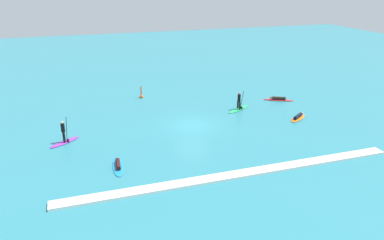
{
  "coord_description": "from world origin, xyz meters",
  "views": [
    {
      "loc": [
        -9.57,
        -29.27,
        12.36
      ],
      "look_at": [
        0.0,
        0.0,
        0.5
      ],
      "focal_mm": 34.93,
      "sensor_mm": 36.0,
      "label": 1
    }
  ],
  "objects_px": {
    "surfer_on_purple_board": "(64,137)",
    "surfer_on_red_board": "(278,99)",
    "marker_buoy": "(141,96)",
    "surfer_on_green_board": "(239,106)",
    "surfer_on_blue_board": "(118,165)",
    "surfer_on_orange_board": "(298,117)"
  },
  "relations": [
    {
      "from": "surfer_on_purple_board",
      "to": "surfer_on_red_board",
      "type": "distance_m",
      "value": 22.19
    },
    {
      "from": "surfer_on_purple_board",
      "to": "marker_buoy",
      "type": "distance_m",
      "value": 12.66
    },
    {
      "from": "surfer_on_red_board",
      "to": "surfer_on_green_board",
      "type": "bearing_deg",
      "value": 42.01
    },
    {
      "from": "surfer_on_green_board",
      "to": "surfer_on_purple_board",
      "type": "height_order",
      "value": "surfer_on_purple_board"
    },
    {
      "from": "surfer_on_blue_board",
      "to": "surfer_on_green_board",
      "type": "relative_size",
      "value": 0.97
    },
    {
      "from": "surfer_on_purple_board",
      "to": "surfer_on_orange_board",
      "type": "distance_m",
      "value": 20.75
    },
    {
      "from": "surfer_on_blue_board",
      "to": "marker_buoy",
      "type": "distance_m",
      "value": 15.85
    },
    {
      "from": "surfer_on_blue_board",
      "to": "surfer_on_purple_board",
      "type": "xyz_separation_m",
      "value": [
        -3.5,
        5.42,
        0.32
      ]
    },
    {
      "from": "surfer_on_green_board",
      "to": "surfer_on_purple_board",
      "type": "distance_m",
      "value": 16.77
    },
    {
      "from": "surfer_on_orange_board",
      "to": "marker_buoy",
      "type": "relative_size",
      "value": 1.85
    },
    {
      "from": "surfer_on_blue_board",
      "to": "surfer_on_red_board",
      "type": "distance_m",
      "value": 20.69
    },
    {
      "from": "surfer_on_purple_board",
      "to": "surfer_on_orange_board",
      "type": "height_order",
      "value": "surfer_on_purple_board"
    },
    {
      "from": "surfer_on_blue_board",
      "to": "surfer_on_purple_board",
      "type": "relative_size",
      "value": 1.19
    },
    {
      "from": "surfer_on_purple_board",
      "to": "surfer_on_red_board",
      "type": "relative_size",
      "value": 0.83
    },
    {
      "from": "surfer_on_blue_board",
      "to": "surfer_on_red_board",
      "type": "relative_size",
      "value": 0.99
    },
    {
      "from": "surfer_on_blue_board",
      "to": "marker_buoy",
      "type": "bearing_deg",
      "value": -12.17
    },
    {
      "from": "surfer_on_blue_board",
      "to": "marker_buoy",
      "type": "xyz_separation_m",
      "value": [
        4.55,
        15.19,
        0.11
      ]
    },
    {
      "from": "surfer_on_red_board",
      "to": "surfer_on_orange_board",
      "type": "bearing_deg",
      "value": 106.51
    },
    {
      "from": "surfer_on_blue_board",
      "to": "surfer_on_green_board",
      "type": "bearing_deg",
      "value": -52.81
    },
    {
      "from": "surfer_on_green_board",
      "to": "surfer_on_red_board",
      "type": "distance_m",
      "value": 5.43
    },
    {
      "from": "surfer_on_orange_board",
      "to": "surfer_on_red_board",
      "type": "xyz_separation_m",
      "value": [
        1.05,
        5.39,
        -0.0
      ]
    },
    {
      "from": "surfer_on_green_board",
      "to": "surfer_on_orange_board",
      "type": "xyz_separation_m",
      "value": [
        4.2,
        -4.03,
        -0.24
      ]
    }
  ]
}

